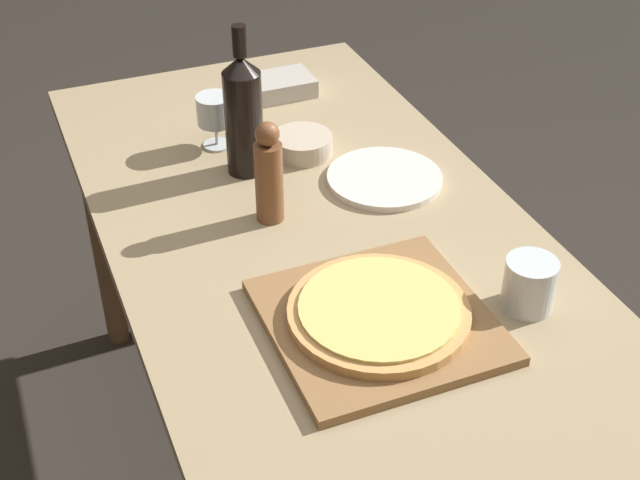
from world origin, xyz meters
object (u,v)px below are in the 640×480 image
Objects in this scene: pepper_mill at (269,175)px; wine_glass at (215,112)px; wine_bottle at (243,113)px; small_bowl at (302,144)px; pizza at (379,312)px.

pepper_mill reaches higher than wine_glass.
pepper_mill is (-0.01, -0.19, -0.03)m from wine_bottle.
wine_bottle is 0.17m from small_bowl.
wine_bottle is 0.19m from pepper_mill.
wine_glass reaches higher than pizza.
wine_bottle reaches higher than pizza.
wine_bottle reaches higher than wine_glass.
pizza is 2.32× the size of small_bowl.
small_bowl is (0.15, 0.21, -0.08)m from pepper_mill.
pizza is 1.45× the size of pepper_mill.
small_bowl is at bearing -32.16° from wine_glass.
wine_glass is at bearing 102.31° from wine_bottle.
pizza is at bearing -80.77° from pepper_mill.
pizza is 0.57m from small_bowl.
pepper_mill reaches higher than small_bowl.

